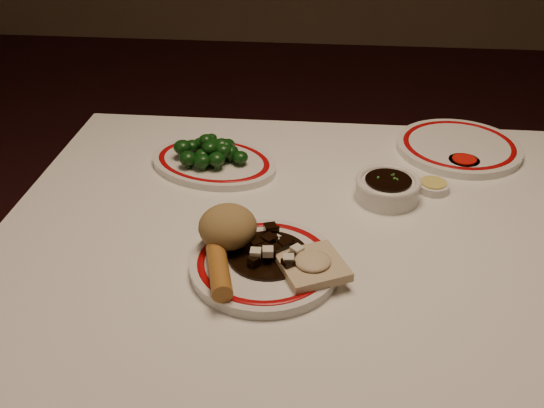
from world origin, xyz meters
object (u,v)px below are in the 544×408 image
(spring_roll, at_px, (219,270))
(broccoli_plate, at_px, (214,162))
(fried_wonton, at_px, (313,265))
(broccoli_pile, at_px, (211,150))
(stirfry_heap, at_px, (269,249))
(rice_mound, at_px, (228,227))
(soy_bowl, at_px, (387,189))
(main_plate, at_px, (265,264))
(dining_table, at_px, (332,269))

(spring_roll, bearing_deg, broccoli_plate, 86.49)
(fried_wonton, bearing_deg, broccoli_pile, 122.51)
(spring_roll, bearing_deg, stirfry_heap, 29.63)
(rice_mound, relative_size, soy_bowl, 0.79)
(stirfry_heap, xyz_separation_m, soy_bowl, (0.20, 0.22, -0.01))
(stirfry_heap, bearing_deg, spring_roll, -135.35)
(spring_roll, relative_size, stirfry_heap, 0.86)
(fried_wonton, distance_m, broccoli_pile, 0.41)
(broccoli_plate, bearing_deg, spring_roll, -78.48)
(spring_roll, bearing_deg, fried_wonton, -1.53)
(broccoli_plate, bearing_deg, soy_bowl, -15.17)
(fried_wonton, relative_size, broccoli_pile, 0.81)
(rice_mound, relative_size, broccoli_plate, 0.30)
(main_plate, bearing_deg, broccoli_pile, 113.76)
(fried_wonton, xyz_separation_m, soy_bowl, (0.13, 0.26, -0.01))
(broccoli_pile, relative_size, soy_bowl, 1.31)
(dining_table, relative_size, spring_roll, 10.37)
(stirfry_heap, relative_size, broccoli_plate, 0.41)
(fried_wonton, bearing_deg, dining_table, 76.99)
(fried_wonton, xyz_separation_m, broccoli_plate, (-0.22, 0.35, -0.02))
(rice_mound, bearing_deg, broccoli_pile, 105.54)
(broccoli_pile, height_order, soy_bowl, broccoli_pile)
(stirfry_heap, xyz_separation_m, broccoli_pile, (-0.15, 0.31, 0.01))
(broccoli_pile, xyz_separation_m, soy_bowl, (0.36, -0.09, -0.02))
(spring_roll, bearing_deg, broccoli_pile, 86.99)
(main_plate, xyz_separation_m, broccoli_pile, (-0.15, 0.33, 0.03))
(main_plate, relative_size, rice_mound, 2.60)
(fried_wonton, bearing_deg, soy_bowl, 62.81)
(main_plate, bearing_deg, soy_bowl, 49.02)
(spring_roll, relative_size, fried_wonton, 0.90)
(stirfry_heap, bearing_deg, soy_bowl, 47.56)
(main_plate, relative_size, soy_bowl, 2.06)
(dining_table, distance_m, soy_bowl, 0.19)
(fried_wonton, relative_size, stirfry_heap, 0.95)
(rice_mound, xyz_separation_m, stirfry_heap, (0.07, -0.02, -0.02))
(rice_mound, height_order, broccoli_plate, rice_mound)
(dining_table, height_order, fried_wonton, fried_wonton)
(rice_mound, bearing_deg, spring_roll, -89.86)
(main_plate, bearing_deg, dining_table, 49.72)
(spring_roll, distance_m, soy_bowl, 0.40)
(spring_roll, bearing_deg, soy_bowl, 31.82)
(spring_roll, bearing_deg, main_plate, 23.43)
(rice_mound, bearing_deg, stirfry_heap, -17.48)
(spring_roll, xyz_separation_m, fried_wonton, (0.14, 0.03, -0.01))
(main_plate, xyz_separation_m, spring_roll, (-0.06, -0.05, 0.02))
(rice_mound, height_order, broccoli_pile, rice_mound)
(main_plate, relative_size, fried_wonton, 1.95)
(rice_mound, height_order, fried_wonton, rice_mound)
(fried_wonton, height_order, broccoli_plate, fried_wonton)
(soy_bowl, bearing_deg, dining_table, -131.80)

